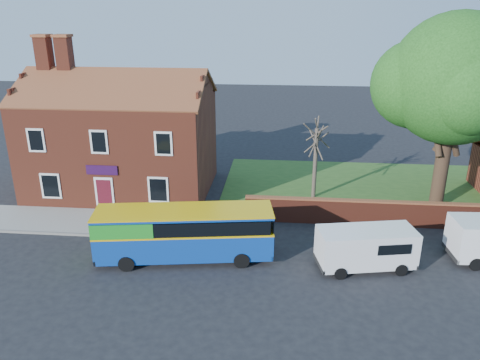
# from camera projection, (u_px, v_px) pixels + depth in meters

# --- Properties ---
(ground) EXTENTS (120.00, 120.00, 0.00)m
(ground) POSITION_uv_depth(u_px,v_px,m) (192.00, 280.00, 22.41)
(ground) COLOR black
(ground) RESTS_ON ground
(pavement) EXTENTS (18.00, 3.50, 0.12)m
(pavement) POSITION_uv_depth(u_px,v_px,m) (96.00, 222.00, 28.38)
(pavement) COLOR gray
(pavement) RESTS_ON ground
(kerb) EXTENTS (18.00, 0.15, 0.14)m
(kerb) POSITION_uv_depth(u_px,v_px,m) (84.00, 235.00, 26.74)
(kerb) COLOR slate
(kerb) RESTS_ON ground
(grass_strip) EXTENTS (26.00, 12.00, 0.04)m
(grass_strip) POSITION_uv_depth(u_px,v_px,m) (406.00, 190.00, 33.38)
(grass_strip) COLOR #426B28
(grass_strip) RESTS_ON ground
(shop_building) EXTENTS (12.30, 8.13, 10.50)m
(shop_building) POSITION_uv_depth(u_px,v_px,m) (122.00, 143.00, 32.57)
(shop_building) COLOR brown
(shop_building) RESTS_ON ground
(boundary_wall) EXTENTS (22.00, 0.38, 1.60)m
(boundary_wall) POSITION_uv_depth(u_px,v_px,m) (431.00, 215.00, 27.50)
(boundary_wall) COLOR maroon
(boundary_wall) RESTS_ON ground
(bus) EXTENTS (9.20, 3.59, 2.74)m
(bus) POSITION_uv_depth(u_px,v_px,m) (179.00, 232.00, 23.82)
(bus) COLOR #0E3D9D
(bus) RESTS_ON ground
(van_near) EXTENTS (5.03, 2.80, 2.09)m
(van_near) POSITION_uv_depth(u_px,v_px,m) (366.00, 247.00, 23.12)
(van_near) COLOR white
(van_near) RESTS_ON ground
(large_tree) EXTENTS (10.01, 7.92, 12.21)m
(large_tree) POSITION_uv_depth(u_px,v_px,m) (455.00, 83.00, 28.24)
(large_tree) COLOR black
(large_tree) RESTS_ON ground
(bare_tree) EXTENTS (2.00, 2.38, 5.32)m
(bare_tree) POSITION_uv_depth(u_px,v_px,m) (315.00, 159.00, 31.24)
(bare_tree) COLOR #4C4238
(bare_tree) RESTS_ON ground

